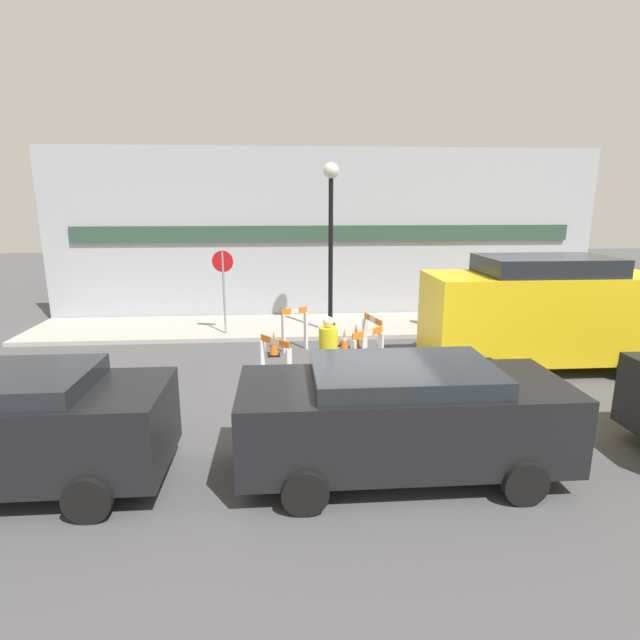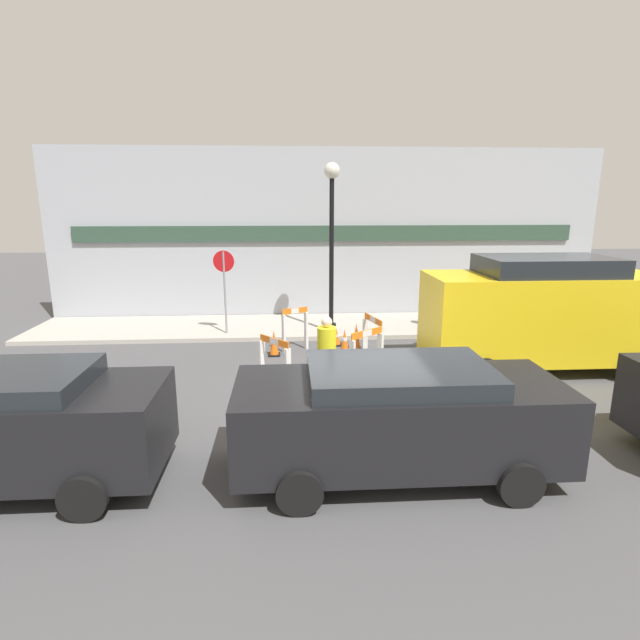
% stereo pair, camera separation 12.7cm
% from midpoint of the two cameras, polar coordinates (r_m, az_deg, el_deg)
% --- Properties ---
extents(ground_plane, '(60.00, 60.00, 0.00)m').
position_cam_midpoint_polar(ground_plane, '(9.87, 4.16, -9.47)').
color(ground_plane, '#4C4C4F').
extents(sidewalk_slab, '(18.00, 2.90, 0.12)m').
position_cam_midpoint_polar(sidewalk_slab, '(15.47, 0.96, -0.65)').
color(sidewalk_slab, '#ADA89E').
rests_on(sidewalk_slab, ground_plane).
extents(storefront_facade, '(18.00, 0.22, 5.50)m').
position_cam_midpoint_polar(storefront_facade, '(16.55, 0.50, 9.74)').
color(storefront_facade, '#A3A8B2').
rests_on(storefront_facade, ground_plane).
extents(streetlamp_post, '(0.44, 0.44, 4.73)m').
position_cam_midpoint_polar(streetlamp_post, '(14.11, 0.98, 10.83)').
color(streetlamp_post, black).
rests_on(streetlamp_post, sidewalk_slab).
extents(stop_sign, '(0.60, 0.11, 2.37)m').
position_cam_midpoint_polar(stop_sign, '(14.31, -11.23, 4.65)').
color(stop_sign, gray).
rests_on(stop_sign, sidewalk_slab).
extents(barricade_0, '(0.72, 0.80, 0.96)m').
position_cam_midpoint_polar(barricade_0, '(10.94, -5.47, -4.23)').
color(barricade_0, white).
rests_on(barricade_0, ground_plane).
extents(barricade_1, '(0.82, 0.67, 1.15)m').
position_cam_midpoint_polar(barricade_1, '(10.88, 5.08, -3.78)').
color(barricade_1, white).
rests_on(barricade_1, ground_plane).
extents(barricade_2, '(0.38, 0.99, 1.06)m').
position_cam_midpoint_polar(barricade_2, '(12.46, 5.75, -1.72)').
color(barricade_2, white).
rests_on(barricade_2, ground_plane).
extents(barricade_3, '(0.70, 0.41, 1.14)m').
position_cam_midpoint_polar(barricade_3, '(13.01, -3.18, -0.96)').
color(barricade_3, white).
rests_on(barricade_3, ground_plane).
extents(traffic_cone_0, '(0.30, 0.30, 0.64)m').
position_cam_midpoint_polar(traffic_cone_0, '(10.89, 0.78, -5.47)').
color(traffic_cone_0, black).
rests_on(traffic_cone_0, ground_plane).
extents(traffic_cone_1, '(0.30, 0.30, 0.64)m').
position_cam_midpoint_polar(traffic_cone_1, '(10.39, -0.61, -6.41)').
color(traffic_cone_1, black).
rests_on(traffic_cone_1, ground_plane).
extents(traffic_cone_2, '(0.30, 0.30, 0.63)m').
position_cam_midpoint_polar(traffic_cone_2, '(12.90, 2.52, -2.44)').
color(traffic_cone_2, black).
rests_on(traffic_cone_2, ground_plane).
extents(traffic_cone_3, '(0.30, 0.30, 0.66)m').
position_cam_midpoint_polar(traffic_cone_3, '(12.69, -5.58, -2.69)').
color(traffic_cone_3, black).
rests_on(traffic_cone_3, ground_plane).
extents(traffic_cone_4, '(0.30, 0.30, 0.72)m').
position_cam_midpoint_polar(traffic_cone_4, '(13.18, 3.85, -1.91)').
color(traffic_cone_4, black).
rests_on(traffic_cone_4, ground_plane).
extents(traffic_cone_5, '(0.30, 0.30, 0.47)m').
position_cam_midpoint_polar(traffic_cone_5, '(13.56, 1.56, -1.99)').
color(traffic_cone_5, black).
rests_on(traffic_cone_5, ground_plane).
extents(person_worker, '(0.37, 0.37, 1.74)m').
position_cam_midpoint_polar(person_worker, '(9.52, 0.56, -4.34)').
color(person_worker, '#33333D').
rests_on(person_worker, ground_plane).
extents(person_pedestrian, '(0.36, 0.36, 1.62)m').
position_cam_midpoint_polar(person_pedestrian, '(15.22, 13.17, 2.37)').
color(person_pedestrian, '#33333D').
rests_on(person_pedestrian, sidewalk_slab).
extents(parked_car_0, '(4.27, 1.86, 1.67)m').
position_cam_midpoint_polar(parked_car_0, '(8.04, -32.77, -9.97)').
color(parked_car_0, black).
rests_on(parked_car_0, ground_plane).
extents(parked_car_1, '(4.58, 1.97, 1.64)m').
position_cam_midpoint_polar(parked_car_1, '(7.26, 8.85, -10.39)').
color(parked_car_1, black).
rests_on(parked_car_1, ground_plane).
extents(work_van, '(5.24, 2.08, 2.63)m').
position_cam_midpoint_polar(work_van, '(12.50, 23.73, 1.15)').
color(work_van, yellow).
rests_on(work_van, ground_plane).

